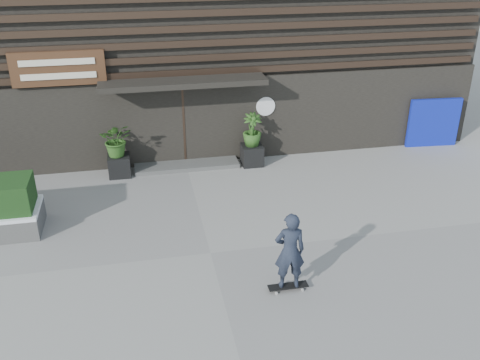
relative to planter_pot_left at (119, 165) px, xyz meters
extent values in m
plane|color=gray|center=(1.90, -4.40, -0.30)|extent=(80.00, 80.00, 0.00)
cube|color=#484946|center=(1.90, 0.20, -0.24)|extent=(3.00, 0.80, 0.12)
cube|color=black|center=(0.00, 0.00, 0.00)|extent=(0.60, 0.60, 0.60)
imported|color=#2D591E|center=(0.00, 0.00, 0.78)|extent=(0.86, 0.75, 0.96)
cube|color=black|center=(3.80, 0.00, 0.00)|extent=(0.60, 0.60, 0.60)
imported|color=#2D591E|center=(3.80, 0.00, 0.78)|extent=(0.54, 0.54, 0.96)
cube|color=#0C19A2|center=(9.71, 0.30, 0.47)|extent=(1.65, 0.24, 1.54)
cube|color=black|center=(1.90, 5.60, 3.70)|extent=(18.00, 10.00, 8.00)
cube|color=black|center=(1.90, 0.54, 0.95)|extent=(18.00, 0.12, 2.50)
cube|color=#38281E|center=(1.90, 0.48, 2.40)|extent=(17.60, 0.08, 0.18)
cube|color=#38281E|center=(1.90, 0.48, 2.79)|extent=(17.60, 0.08, 0.18)
cube|color=#38281E|center=(1.90, 0.48, 3.18)|extent=(17.60, 0.08, 0.18)
cube|color=#38281E|center=(1.90, 0.48, 3.58)|extent=(17.60, 0.08, 0.18)
cube|color=#38281E|center=(1.90, 0.48, 3.97)|extent=(17.60, 0.08, 0.18)
cube|color=black|center=(1.90, 0.10, 2.25)|extent=(4.50, 1.00, 0.15)
cube|color=black|center=(1.90, 0.70, 0.85)|extent=(2.40, 0.30, 2.30)
cube|color=#38281E|center=(1.90, 0.52, 0.85)|extent=(0.06, 0.10, 2.30)
cube|color=#472B19|center=(-1.30, 0.40, 2.70)|extent=(2.40, 0.10, 0.90)
cube|color=beige|center=(-1.30, 0.33, 2.88)|extent=(1.90, 0.02, 0.16)
cube|color=beige|center=(-1.30, 0.33, 2.52)|extent=(1.90, 0.02, 0.16)
cylinder|color=white|center=(4.30, 0.46, 1.30)|extent=(0.56, 0.03, 0.56)
cube|color=black|center=(3.18, -5.95, -0.21)|extent=(0.78, 0.20, 0.02)
cylinder|color=#A6A6A2|center=(2.92, -6.05, -0.27)|extent=(0.06, 0.03, 0.06)
cylinder|color=beige|center=(2.92, -5.85, -0.27)|extent=(0.06, 0.03, 0.06)
cylinder|color=#A2A39E|center=(3.44, -6.05, -0.27)|extent=(0.06, 0.03, 0.06)
cylinder|color=#A6A6A1|center=(3.44, -5.85, -0.27)|extent=(0.06, 0.03, 0.06)
imported|color=#1B2130|center=(3.18, -5.95, 0.59)|extent=(0.61, 0.44, 1.58)
camera|label=1|loc=(0.62, -13.88, 6.05)|focal=39.59mm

